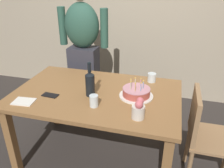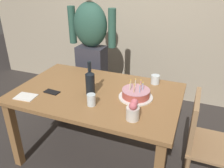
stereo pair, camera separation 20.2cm
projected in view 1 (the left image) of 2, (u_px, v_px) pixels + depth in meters
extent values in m
plane|color=#332D2B|center=(99.00, 154.00, 2.41)|extent=(10.00, 10.00, 0.00)
cube|color=tan|center=(131.00, 7.00, 3.19)|extent=(5.20, 0.10, 2.60)
cube|color=olive|center=(97.00, 94.00, 2.10)|extent=(1.50, 0.96, 0.03)
cube|color=olive|center=(12.00, 142.00, 2.06)|extent=(0.07, 0.07, 0.70)
cube|color=olive|center=(55.00, 98.00, 2.78)|extent=(0.07, 0.07, 0.70)
cube|color=olive|center=(170.00, 115.00, 2.46)|extent=(0.07, 0.07, 0.70)
cylinder|color=white|center=(136.00, 96.00, 2.02)|extent=(0.30, 0.30, 0.01)
cylinder|color=#B24C42|center=(136.00, 92.00, 2.01)|extent=(0.24, 0.24, 0.06)
cylinder|color=#D18E9E|center=(136.00, 89.00, 1.99)|extent=(0.24, 0.24, 0.01)
cylinder|color=beige|center=(135.00, 82.00, 2.03)|extent=(0.01, 0.01, 0.07)
sphere|color=#F9C64C|center=(135.00, 78.00, 2.01)|extent=(0.01, 0.01, 0.01)
cylinder|color=beige|center=(131.00, 83.00, 2.00)|extent=(0.01, 0.01, 0.07)
sphere|color=#F9C64C|center=(131.00, 79.00, 1.98)|extent=(0.01, 0.01, 0.01)
cylinder|color=beige|center=(131.00, 86.00, 1.96)|extent=(0.01, 0.01, 0.07)
sphere|color=#F9C64C|center=(131.00, 82.00, 1.94)|extent=(0.01, 0.01, 0.01)
cylinder|color=#EAB266|center=(135.00, 88.00, 1.93)|extent=(0.01, 0.01, 0.07)
sphere|color=#F9C64C|center=(135.00, 83.00, 1.91)|extent=(0.01, 0.01, 0.01)
cylinder|color=#93B7DB|center=(141.00, 87.00, 1.93)|extent=(0.01, 0.01, 0.07)
sphere|color=#F9C64C|center=(141.00, 83.00, 1.92)|extent=(0.01, 0.01, 0.01)
cylinder|color=#93B7DB|center=(143.00, 85.00, 1.97)|extent=(0.01, 0.01, 0.07)
sphere|color=#F9C64C|center=(143.00, 81.00, 1.95)|extent=(0.01, 0.01, 0.01)
cylinder|color=pink|center=(141.00, 83.00, 2.01)|extent=(0.01, 0.01, 0.07)
sphere|color=#F9C64C|center=(141.00, 79.00, 2.00)|extent=(0.01, 0.01, 0.01)
cylinder|color=silver|center=(152.00, 78.00, 2.28)|extent=(0.08, 0.08, 0.09)
cylinder|color=silver|center=(94.00, 101.00, 1.86)|extent=(0.07, 0.07, 0.10)
cylinder|color=black|center=(90.00, 85.00, 2.00)|extent=(0.08, 0.08, 0.19)
cone|color=black|center=(90.00, 74.00, 1.96)|extent=(0.08, 0.08, 0.03)
cylinder|color=black|center=(89.00, 67.00, 1.93)|extent=(0.03, 0.03, 0.08)
cube|color=black|center=(50.00, 95.00, 2.04)|extent=(0.15, 0.08, 0.01)
cube|color=white|center=(24.00, 102.00, 1.94)|extent=(0.19, 0.15, 0.01)
cylinder|color=silver|center=(138.00, 112.00, 1.70)|extent=(0.10, 0.10, 0.10)
sphere|color=#DB6670|center=(139.00, 105.00, 1.65)|extent=(0.06, 0.06, 0.06)
sphere|color=#DB6670|center=(140.00, 101.00, 1.66)|extent=(0.05, 0.05, 0.05)
cube|color=#33333D|center=(85.00, 82.00, 2.94)|extent=(0.34, 0.23, 0.92)
ellipsoid|color=#2D5647|center=(82.00, 25.00, 2.63)|extent=(0.41, 0.27, 0.52)
cylinder|color=#2D5647|center=(104.00, 28.00, 2.60)|extent=(0.09, 0.09, 0.44)
cylinder|color=#2D5647|center=(62.00, 26.00, 2.73)|extent=(0.09, 0.09, 0.44)
cube|color=#A37A51|center=(214.00, 139.00, 1.93)|extent=(0.42, 0.42, 0.02)
cube|color=#A37A51|center=(195.00, 115.00, 1.88)|extent=(0.04, 0.40, 0.40)
cylinder|color=#A37A51|center=(188.00, 143.00, 2.23)|extent=(0.04, 0.04, 0.45)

